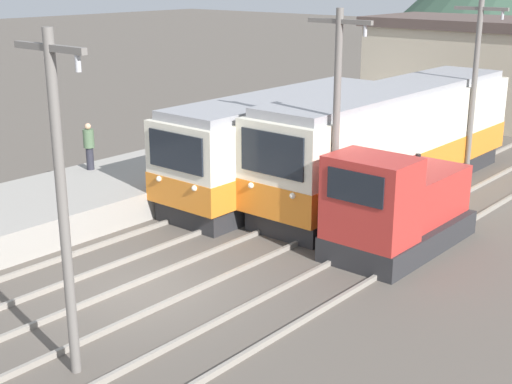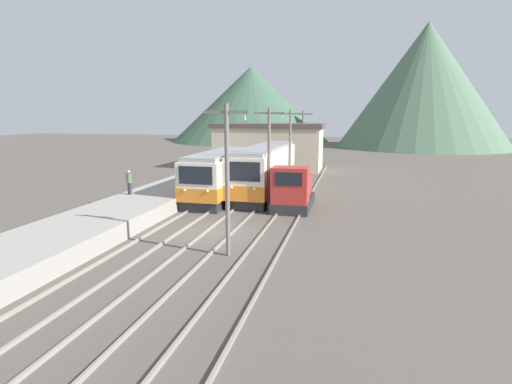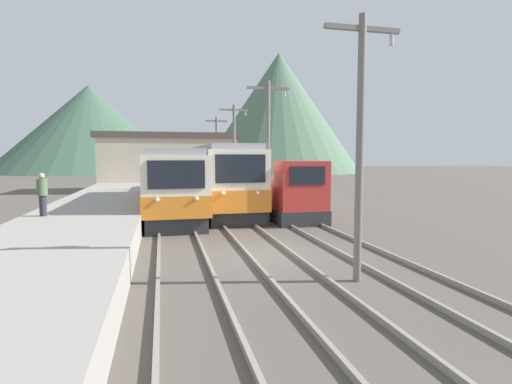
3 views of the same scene
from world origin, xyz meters
The scene contains 13 objects.
ground_plane centered at (0.00, 0.00, 0.00)m, with size 200.00×200.00×0.00m, color #564F47.
platform_left centered at (-6.25, 0.00, 0.46)m, with size 4.50×54.00×0.93m, color gray.
track_left centered at (-2.60, 0.00, 0.07)m, with size 1.54×60.00×0.14m.
track_center centered at (0.20, 0.00, 0.07)m, with size 1.54×60.00×0.14m.
track_right centered at (3.20, 0.00, 0.07)m, with size 1.54×60.00×0.14m.
commuter_train_left centered at (-2.60, 8.68, 1.65)m, with size 2.84×10.34×3.55m.
commuter_train_center centered at (0.20, 11.35, 1.76)m, with size 2.84×13.50×3.81m.
shunting_locomotive centered at (3.20, 6.55, 1.21)m, with size 2.40×5.01×3.00m.
catenary_mast_near centered at (1.71, -3.30, 3.67)m, with size 2.00×0.20×6.70m.
catenary_mast_mid centered at (1.71, 5.61, 3.67)m, with size 2.00×0.20×6.70m.
catenary_mast_far centered at (1.71, 14.52, 3.67)m, with size 2.00×0.20×6.70m.
person_on_platform centered at (-7.64, 4.17, 1.83)m, with size 0.38×0.38×1.66m.
station_building centered at (-2.52, 26.00, 2.68)m, with size 12.60×6.30×5.30m.
Camera 1 is at (12.52, -10.48, 7.61)m, focal length 50.00 mm.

